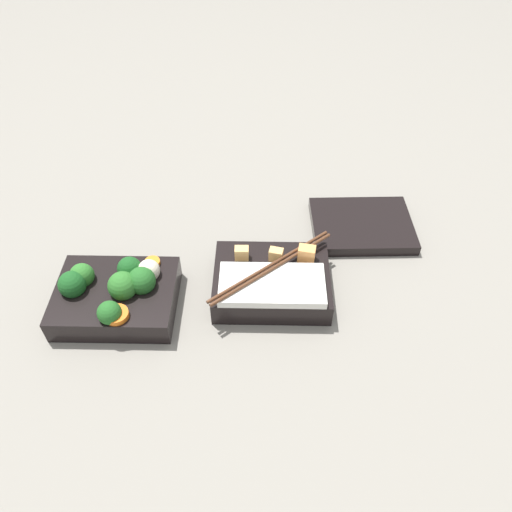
% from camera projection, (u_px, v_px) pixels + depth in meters
% --- Properties ---
extents(ground_plane, '(3.00, 3.00, 0.00)m').
position_uv_depth(ground_plane, '(196.00, 298.00, 0.76)').
color(ground_plane, gray).
extents(bento_tray_vegetable, '(0.17, 0.13, 0.07)m').
position_uv_depth(bento_tray_vegetable, '(116.00, 293.00, 0.73)').
color(bento_tray_vegetable, black).
rests_on(bento_tray_vegetable, ground_plane).
extents(bento_tray_rice, '(0.18, 0.15, 0.06)m').
position_uv_depth(bento_tray_rice, '(272.00, 281.00, 0.75)').
color(bento_tray_rice, black).
rests_on(bento_tray_rice, ground_plane).
extents(bento_lid, '(0.18, 0.14, 0.02)m').
position_uv_depth(bento_lid, '(362.00, 226.00, 0.86)').
color(bento_lid, black).
rests_on(bento_lid, ground_plane).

